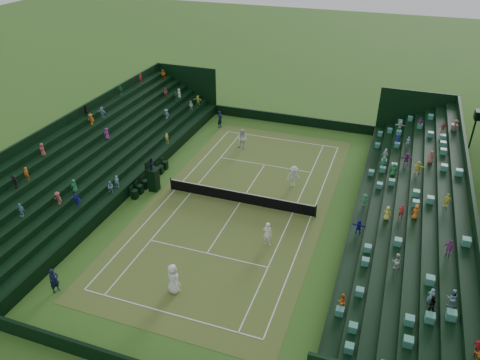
{
  "coord_description": "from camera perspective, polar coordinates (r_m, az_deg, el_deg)",
  "views": [
    {
      "loc": [
        9.95,
        -28.08,
        19.38
      ],
      "look_at": [
        0.0,
        0.0,
        2.0
      ],
      "focal_mm": 35.0,
      "sensor_mm": 36.0,
      "label": 1
    }
  ],
  "objects": [
    {
      "name": "player_far_east",
      "position": [
        37.46,
        6.54,
        0.47
      ],
      "size": [
        1.32,
        1.22,
        1.78
      ],
      "primitive_type": "imported",
      "rotation": [
        0.0,
        0.0,
        0.63
      ],
      "color": "silver",
      "rests_on": "ground"
    },
    {
      "name": "tennis_net",
      "position": [
        35.26,
        0.0,
        -2.07
      ],
      "size": [
        11.67,
        0.1,
        1.06
      ],
      "color": "black",
      "rests_on": "ground"
    },
    {
      "name": "courtside_chairs",
      "position": [
        38.58,
        -10.87,
        0.17
      ],
      "size": [
        0.47,
        5.44,
        1.02
      ],
      "color": "black",
      "rests_on": "ground"
    },
    {
      "name": "north_grandstand",
      "position": [
        33.38,
        21.02,
        -4.33
      ],
      "size": [
        6.6,
        32.0,
        4.9
      ],
      "color": "black",
      "rests_on": "ground"
    },
    {
      "name": "player_near_east",
      "position": [
        30.9,
        3.38,
        -6.56
      ],
      "size": [
        0.66,
        0.44,
        1.78
      ],
      "primitive_type": "imported",
      "rotation": [
        0.0,
        0.0,
        3.17
      ],
      "color": "white",
      "rests_on": "ground"
    },
    {
      "name": "player_far_west",
      "position": [
        43.26,
        0.3,
        5.03
      ],
      "size": [
        0.97,
        0.79,
        1.88
      ],
      "primitive_type": "imported",
      "rotation": [
        0.0,
        0.0,
        -0.09
      ],
      "color": "silver",
      "rests_on": "ground"
    },
    {
      "name": "perimeter_wall_north",
      "position": [
        48.87,
        6.28,
        7.35
      ],
      "size": [
        17.17,
        0.2,
        1.0
      ],
      "primitive_type": "cube",
      "color": "black",
      "rests_on": "ground"
    },
    {
      "name": "court_surface",
      "position": [
        35.54,
        0.0,
        -2.78
      ],
      "size": [
        12.97,
        26.77,
        0.01
      ],
      "primitive_type": "cube",
      "color": "#396822",
      "rests_on": "ground"
    },
    {
      "name": "player_near_west",
      "position": [
        27.66,
        -8.16,
        -11.83
      ],
      "size": [
        1.11,
        0.92,
        1.95
      ],
      "primitive_type": "imported",
      "rotation": [
        0.0,
        0.0,
        2.77
      ],
      "color": "white",
      "rests_on": "ground"
    },
    {
      "name": "ground",
      "position": [
        35.54,
        0.0,
        -2.79
      ],
      "size": [
        160.0,
        160.0,
        0.0
      ],
      "primitive_type": "plane",
      "color": "#386720",
      "rests_on": "ground"
    },
    {
      "name": "south_grandstand",
      "position": [
        40.22,
        -17.28,
        2.48
      ],
      "size": [
        6.6,
        32.0,
        4.9
      ],
      "color": "black",
      "rests_on": "ground"
    },
    {
      "name": "umpire_chair",
      "position": [
        37.13,
        -10.54,
        0.41
      ],
      "size": [
        0.91,
        0.91,
        2.85
      ],
      "color": "black",
      "rests_on": "ground"
    },
    {
      "name": "perimeter_wall_west",
      "position": [
        38.53,
        -11.98,
        0.2
      ],
      "size": [
        0.2,
        31.77,
        1.0
      ],
      "primitive_type": "cube",
      "color": "black",
      "rests_on": "ground"
    },
    {
      "name": "line_judge_north",
      "position": [
        47.72,
        -2.47,
        7.41
      ],
      "size": [
        0.51,
        0.7,
        1.75
      ],
      "primitive_type": "imported",
      "rotation": [
        0.0,
        0.0,
        1.41
      ],
      "color": "black",
      "rests_on": "ground"
    },
    {
      "name": "perimeter_wall_east",
      "position": [
        33.87,
        13.7,
        -4.61
      ],
      "size": [
        0.2,
        31.77,
        1.0
      ],
      "primitive_type": "cube",
      "color": "black",
      "rests_on": "ground"
    },
    {
      "name": "line_judge_south",
      "position": [
        29.55,
        -21.71,
        -11.32
      ],
      "size": [
        0.55,
        0.68,
        1.61
      ],
      "primitive_type": "imported",
      "rotation": [
        0.0,
        0.0,
        1.26
      ],
      "color": "black",
      "rests_on": "ground"
    }
  ]
}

